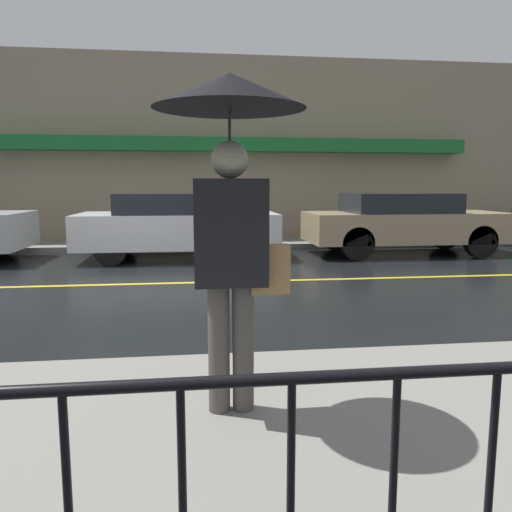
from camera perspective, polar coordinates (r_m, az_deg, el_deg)
The scene contains 7 objects.
ground_plane at distance 8.16m, azimuth -14.86°, elevation -3.17°, with size 80.00×80.00×0.00m, color black.
sidewalk_far at distance 12.75m, azimuth -12.15°, elevation 1.22°, with size 28.00×1.60×0.14m.
lane_marking at distance 8.16m, azimuth -14.86°, elevation -3.14°, with size 25.20×0.12×0.01m.
building_storefront at distance 13.61m, azimuth -12.13°, elevation 11.74°, with size 28.00×0.85×4.92m.
pedestrian at distance 3.00m, azimuth -2.88°, elevation 10.57°, with size 0.90×0.90×2.05m.
car_white at distance 10.79m, azimuth -9.07°, elevation 3.56°, with size 4.17×1.92×1.39m.
car_tan at distance 11.79m, azimuth 16.52°, elevation 3.74°, with size 4.44×1.78×1.38m.
Camera 1 is at (1.09, -7.94, 1.55)m, focal length 35.00 mm.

